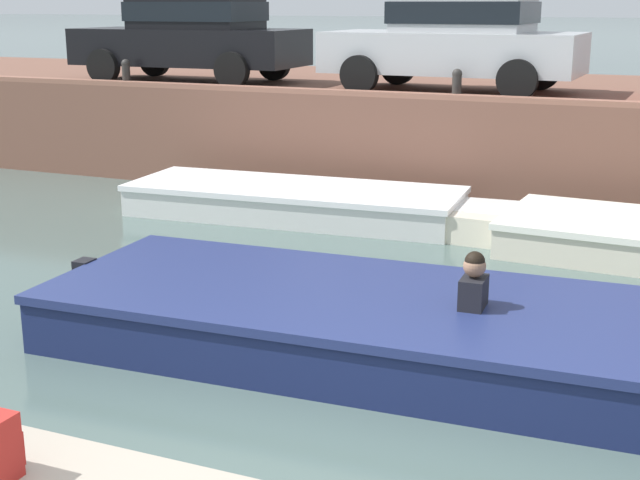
{
  "coord_description": "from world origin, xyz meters",
  "views": [
    {
      "loc": [
        2.17,
        -3.48,
        3.01
      ],
      "look_at": [
        -0.72,
        3.27,
        1.05
      ],
      "focal_mm": 50.0,
      "sensor_mm": 36.0,
      "label": 1
    }
  ],
  "objects_px": {
    "mooring_bollard_west": "(126,71)",
    "boat_moored_west_white": "(309,203)",
    "mooring_bollard_mid": "(457,83)",
    "motorboat_passing": "(405,329)",
    "car_leftmost_black": "(192,34)",
    "car_left_inner_silver": "(457,38)"
  },
  "relations": [
    {
      "from": "boat_moored_west_white",
      "to": "mooring_bollard_west",
      "type": "xyz_separation_m",
      "value": [
        -4.2,
        1.62,
        1.64
      ]
    },
    {
      "from": "motorboat_passing",
      "to": "boat_moored_west_white",
      "type": "bearing_deg",
      "value": 122.85
    },
    {
      "from": "motorboat_passing",
      "to": "mooring_bollard_mid",
      "type": "xyz_separation_m",
      "value": [
        -1.22,
        6.11,
        1.59
      ]
    },
    {
      "from": "boat_moored_west_white",
      "to": "car_leftmost_black",
      "type": "height_order",
      "value": "car_leftmost_black"
    },
    {
      "from": "mooring_bollard_west",
      "to": "motorboat_passing",
      "type": "bearing_deg",
      "value": -40.74
    },
    {
      "from": "car_left_inner_silver",
      "to": "mooring_bollard_west",
      "type": "xyz_separation_m",
      "value": [
        -5.59,
        -1.06,
        -0.61
      ]
    },
    {
      "from": "car_leftmost_black",
      "to": "mooring_bollard_west",
      "type": "xyz_separation_m",
      "value": [
        -0.72,
        -1.06,
        -0.61
      ]
    },
    {
      "from": "car_leftmost_black",
      "to": "car_left_inner_silver",
      "type": "distance_m",
      "value": 4.87
    },
    {
      "from": "boat_moored_west_white",
      "to": "mooring_bollard_mid",
      "type": "relative_size",
      "value": 13.09
    },
    {
      "from": "boat_moored_west_white",
      "to": "mooring_bollard_mid",
      "type": "distance_m",
      "value": 2.86
    },
    {
      "from": "mooring_bollard_west",
      "to": "boat_moored_west_white",
      "type": "bearing_deg",
      "value": -21.13
    },
    {
      "from": "mooring_bollard_mid",
      "to": "mooring_bollard_west",
      "type": "bearing_deg",
      "value": 180.0
    },
    {
      "from": "motorboat_passing",
      "to": "mooring_bollard_west",
      "type": "distance_m",
      "value": 9.5
    },
    {
      "from": "boat_moored_west_white",
      "to": "car_left_inner_silver",
      "type": "bearing_deg",
      "value": 62.62
    },
    {
      "from": "motorboat_passing",
      "to": "mooring_bollard_west",
      "type": "xyz_separation_m",
      "value": [
        -7.1,
        6.11,
        1.59
      ]
    },
    {
      "from": "car_leftmost_black",
      "to": "mooring_bollard_west",
      "type": "distance_m",
      "value": 1.42
    },
    {
      "from": "mooring_bollard_mid",
      "to": "motorboat_passing",
      "type": "bearing_deg",
      "value": -78.74
    },
    {
      "from": "mooring_bollard_west",
      "to": "mooring_bollard_mid",
      "type": "relative_size",
      "value": 1.0
    },
    {
      "from": "boat_moored_west_white",
      "to": "car_leftmost_black",
      "type": "xyz_separation_m",
      "value": [
        -3.48,
        2.68,
        2.25
      ]
    },
    {
      "from": "mooring_bollard_west",
      "to": "mooring_bollard_mid",
      "type": "bearing_deg",
      "value": 0.0
    },
    {
      "from": "boat_moored_west_white",
      "to": "mooring_bollard_mid",
      "type": "bearing_deg",
      "value": 43.92
    },
    {
      "from": "mooring_bollard_west",
      "to": "car_leftmost_black",
      "type": "bearing_deg",
      "value": 56.02
    }
  ]
}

